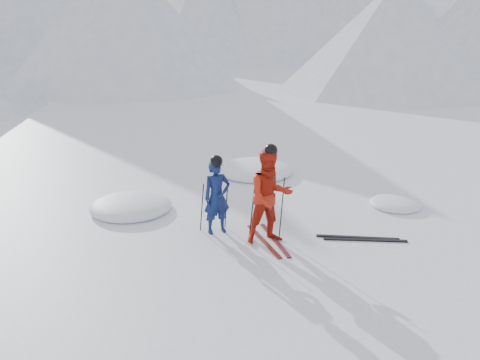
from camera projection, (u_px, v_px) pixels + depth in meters
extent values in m
plane|color=white|center=(328.00, 230.00, 10.98)|extent=(160.00, 160.00, 0.00)
cone|color=#B2BCD1|center=(110.00, 3.00, 55.74)|extent=(17.69, 17.69, 11.93)
cone|color=#B2BCD1|center=(207.00, 7.00, 50.71)|extent=(19.63, 19.63, 10.85)
cone|color=silver|center=(441.00, 9.00, 58.16)|extent=(24.45, 24.45, 10.76)
cone|color=#B2BCD1|center=(390.00, 37.00, 31.09)|extent=(14.00, 14.00, 6.50)
cone|color=#B2BCD1|center=(121.00, 16.00, 32.94)|extent=(16.00, 16.00, 9.00)
imported|color=#0D1C51|center=(217.00, 197.00, 10.62)|extent=(0.64, 0.48, 1.59)
imported|color=#B21F0E|center=(270.00, 197.00, 10.12)|extent=(1.00, 0.81, 1.94)
cylinder|color=black|center=(202.00, 207.00, 10.77)|extent=(0.11, 0.08, 1.06)
cylinder|color=black|center=(226.00, 204.00, 10.98)|extent=(0.11, 0.07, 1.06)
cylinder|color=black|center=(252.00, 209.00, 10.39)|extent=(0.13, 0.10, 1.29)
cylinder|color=black|center=(282.00, 208.00, 10.42)|extent=(0.13, 0.09, 1.29)
cube|color=black|center=(264.00, 241.00, 10.38)|extent=(0.29, 1.70, 0.03)
cube|color=black|center=(275.00, 240.00, 10.43)|extent=(0.17, 1.70, 0.03)
cube|color=black|center=(358.00, 237.00, 10.55)|extent=(1.64, 0.64, 0.03)
cube|color=black|center=(365.00, 240.00, 10.43)|extent=(1.65, 0.58, 0.03)
ellipsoid|color=white|center=(131.00, 210.00, 12.11)|extent=(1.94, 1.94, 0.43)
ellipsoid|color=white|center=(395.00, 206.00, 12.37)|extent=(1.25, 1.25, 0.27)
ellipsoid|color=white|center=(255.00, 173.00, 14.97)|extent=(2.23, 2.23, 0.49)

